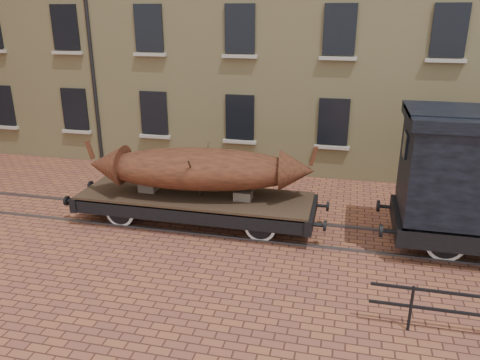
# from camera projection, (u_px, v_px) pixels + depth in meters

# --- Properties ---
(ground) EXTENTS (90.00, 90.00, 0.00)m
(ground) POSITION_uv_depth(u_px,v_px,m) (285.00, 232.00, 13.43)
(ground) COLOR brown
(rail_track) EXTENTS (30.00, 1.52, 0.06)m
(rail_track) POSITION_uv_depth(u_px,v_px,m) (285.00, 231.00, 13.42)
(rail_track) COLOR #59595E
(rail_track) RESTS_ON ground
(flatcar_wagon) EXTENTS (7.71, 2.09, 1.16)m
(flatcar_wagon) POSITION_uv_depth(u_px,v_px,m) (195.00, 201.00, 13.76)
(flatcar_wagon) COLOR #422F23
(flatcar_wagon) RESTS_ON ground
(iron_boat) EXTENTS (6.61, 2.56, 1.59)m
(iron_boat) POSITION_uv_depth(u_px,v_px,m) (200.00, 169.00, 13.39)
(iron_boat) COLOR brown
(iron_boat) RESTS_ON flatcar_wagon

